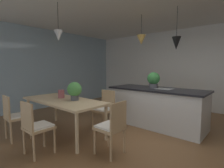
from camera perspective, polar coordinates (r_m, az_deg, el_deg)
The scene contains 15 objects.
ground_plane at distance 3.46m, azimuth 11.44°, elevation -18.71°, with size 10.00×8.40×0.04m, color brown.
wall_back_kitchen at distance 6.21m, azimuth 26.80°, elevation 4.52°, with size 10.00×0.12×2.70m, color white.
window_wall_left_glazing at distance 6.24m, azimuth -22.79°, elevation 4.69°, with size 0.06×8.40×2.70m, color #9EB7C6.
dining_table at distance 3.71m, azimuth -16.08°, elevation -6.09°, with size 1.97×0.85×0.73m.
chair_far_right at distance 3.92m, azimuth -2.50°, elevation -8.07°, with size 0.42×0.42×0.87m.
chair_kitchen_end at distance 2.76m, azimuth -0.01°, elevation -13.93°, with size 0.41×0.41×0.87m.
chair_near_left at distance 3.81m, azimuth -29.97°, elevation -9.18°, with size 0.42×0.42×0.87m.
chair_near_right at distance 3.01m, azimuth -24.30°, elevation -12.74°, with size 0.41×0.41×0.87m.
kitchen_island at distance 4.26m, azimuth 14.57°, elevation -7.32°, with size 2.26×0.92×0.91m.
pendant_over_table at distance 3.74m, azimuth -17.59°, elevation 15.37°, with size 0.18×0.18×0.76m.
pendant_over_island_main at distance 4.42m, azimuth 9.83°, elevation 14.47°, with size 0.22×0.22×0.73m.
pendant_over_island_aux at distance 4.01m, azimuth 20.85°, elevation 12.73°, with size 0.19×0.19×0.92m.
potted_plant_on_island at distance 4.20m, azimuth 13.82°, elevation 1.48°, with size 0.30×0.30×0.39m.
potted_plant_on_table at distance 3.53m, azimuth -12.52°, elevation -1.99°, with size 0.29×0.29×0.38m.
vase_on_dining_table at distance 3.90m, azimuth -16.74°, elevation -3.22°, with size 0.14×0.14×0.18m.
Camera 1 is at (1.54, -2.76, 1.39)m, focal length 27.13 mm.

